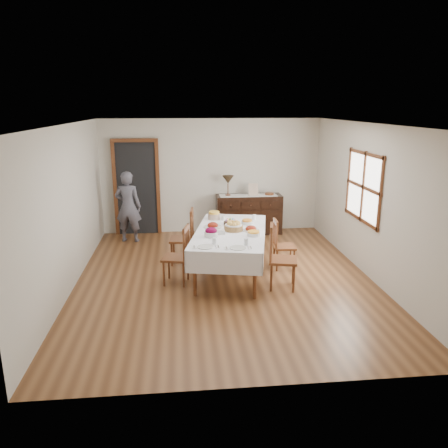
{
  "coord_description": "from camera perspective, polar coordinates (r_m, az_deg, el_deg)",
  "views": [
    {
      "loc": [
        -0.72,
        -6.95,
        2.9
      ],
      "look_at": [
        0.0,
        0.1,
        0.95
      ],
      "focal_mm": 35.0,
      "sensor_mm": 36.0,
      "label": 1
    }
  ],
  "objects": [
    {
      "name": "chair_right_near",
      "position": [
        7.1,
        7.28,
        -4.21
      ],
      "size": [
        0.53,
        0.53,
        1.06
      ],
      "rotation": [
        0.0,
        0.0,
        1.34
      ],
      "color": "#5D3118",
      "rests_on": "ground"
    },
    {
      "name": "ham_platter_a",
      "position": [
        7.73,
        -1.48,
        -0.22
      ],
      "size": [
        0.33,
        0.33,
        0.11
      ],
      "color": "silver",
      "rests_on": "dining_table"
    },
    {
      "name": "casserole_dish",
      "position": [
        7.25,
        3.87,
        -1.24
      ],
      "size": [
        0.22,
        0.22,
        0.08
      ],
      "color": "silver",
      "rests_on": "dining_table"
    },
    {
      "name": "dining_table",
      "position": [
        7.55,
        0.84,
        -1.55
      ],
      "size": [
        1.62,
        2.5,
        0.79
      ],
      "rotation": [
        0.0,
        0.0,
        -0.21
      ],
      "color": "white",
      "rests_on": "ground"
    },
    {
      "name": "chair_right_far",
      "position": [
        7.96,
        7.55,
        -2.59
      ],
      "size": [
        0.4,
        0.4,
        0.91
      ],
      "rotation": [
        0.0,
        0.0,
        1.53
      ],
      "color": "#5D3118",
      "rests_on": "ground"
    },
    {
      "name": "setting_right",
      "position": [
        6.67,
        2.14,
        -2.85
      ],
      "size": [
        0.44,
        0.31,
        0.1
      ],
      "color": "silver",
      "rests_on": "dining_table"
    },
    {
      "name": "chair_left_far",
      "position": [
        8.16,
        -5.18,
        -1.6
      ],
      "size": [
        0.47,
        0.47,
        1.04
      ],
      "rotation": [
        0.0,
        0.0,
        -1.67
      ],
      "color": "#5D3118",
      "rests_on": "ground"
    },
    {
      "name": "carrot_bowl",
      "position": [
        7.94,
        3.03,
        0.27
      ],
      "size": [
        0.2,
        0.2,
        0.09
      ],
      "color": "silver",
      "rests_on": "dining_table"
    },
    {
      "name": "egg_basket",
      "position": [
        7.89,
        0.87,
        0.19
      ],
      "size": [
        0.26,
        0.26,
        0.11
      ],
      "color": "black",
      "rests_on": "dining_table"
    },
    {
      "name": "runner",
      "position": [
        9.96,
        3.17,
        3.76
      ],
      "size": [
        1.3,
        0.35,
        0.01
      ],
      "color": "silver",
      "rests_on": "sideboard"
    },
    {
      "name": "setting_left",
      "position": [
        6.71,
        -2.1,
        -2.73
      ],
      "size": [
        0.44,
        0.31,
        0.1
      ],
      "color": "silver",
      "rests_on": "dining_table"
    },
    {
      "name": "sideboard",
      "position": [
        10.1,
        3.25,
        1.3
      ],
      "size": [
        1.49,
        0.54,
        0.89
      ],
      "color": "black",
      "rests_on": "ground"
    },
    {
      "name": "glass_far_b",
      "position": [
        8.28,
        3.96,
        0.92
      ],
      "size": [
        0.07,
        0.07,
        0.09
      ],
      "color": "white",
      "rests_on": "dining_table"
    },
    {
      "name": "person",
      "position": [
        9.6,
        -12.43,
        2.52
      ],
      "size": [
        0.56,
        0.41,
        1.65
      ],
      "primitive_type": "imported",
      "rotation": [
        0.0,
        0.0,
        2.97
      ],
      "color": "#50505C",
      "rests_on": "ground"
    },
    {
      "name": "table_lamp",
      "position": [
        9.86,
        0.52,
        5.74
      ],
      "size": [
        0.26,
        0.26,
        0.46
      ],
      "color": "brown",
      "rests_on": "sideboard"
    },
    {
      "name": "beet_bowl",
      "position": [
        7.17,
        -1.7,
        -1.12
      ],
      "size": [
        0.22,
        0.22,
        0.16
      ],
      "color": "silver",
      "rests_on": "dining_table"
    },
    {
      "name": "ground",
      "position": [
        7.57,
        0.08,
        -7.15
      ],
      "size": [
        6.0,
        6.0,
        0.0
      ],
      "primitive_type": "plane",
      "color": "brown"
    },
    {
      "name": "pineapple_bowl",
      "position": [
        8.27,
        -1.3,
        1.11
      ],
      "size": [
        0.23,
        0.23,
        0.15
      ],
      "color": "tan",
      "rests_on": "dining_table"
    },
    {
      "name": "glass_far_a",
      "position": [
        8.2,
        -0.1,
        0.8
      ],
      "size": [
        0.07,
        0.07,
        0.09
      ],
      "color": "white",
      "rests_on": "dining_table"
    },
    {
      "name": "bread_basket",
      "position": [
        7.52,
        1.25,
        -0.33
      ],
      "size": [
        0.33,
        0.33,
        0.17
      ],
      "color": "brown",
      "rests_on": "dining_table"
    },
    {
      "name": "room_shell",
      "position": [
        7.5,
        -1.36,
        5.71
      ],
      "size": [
        5.02,
        6.02,
        2.65
      ],
      "color": "white",
      "rests_on": "ground"
    },
    {
      "name": "deco_bowl",
      "position": [
        10.04,
        5.94,
        3.95
      ],
      "size": [
        0.2,
        0.2,
        0.06
      ],
      "color": "#5D3118",
      "rests_on": "sideboard"
    },
    {
      "name": "butter_dish",
      "position": [
        7.31,
        -0.46,
        -1.08
      ],
      "size": [
        0.16,
        0.12,
        0.07
      ],
      "color": "silver",
      "rests_on": "dining_table"
    },
    {
      "name": "picture_frame",
      "position": [
        9.93,
        3.85,
        4.51
      ],
      "size": [
        0.22,
        0.08,
        0.28
      ],
      "color": "tan",
      "rests_on": "sideboard"
    },
    {
      "name": "ham_platter_b",
      "position": [
        7.53,
        3.54,
        -0.68
      ],
      "size": [
        0.29,
        0.29,
        0.11
      ],
      "color": "silver",
      "rests_on": "dining_table"
    },
    {
      "name": "chair_left_near",
      "position": [
        7.26,
        -5.94,
        -4.0
      ],
      "size": [
        0.5,
        0.5,
        0.99
      ],
      "rotation": [
        0.0,
        0.0,
        -1.81
      ],
      "color": "#5D3118",
      "rests_on": "ground"
    }
  ]
}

